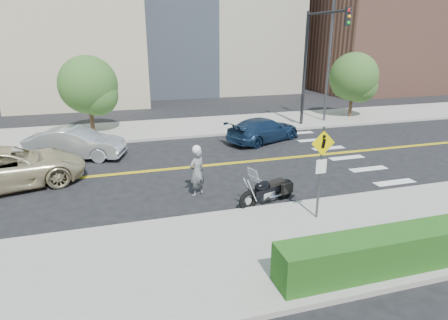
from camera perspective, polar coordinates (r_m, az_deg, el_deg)
name	(u,v)px	position (r m, az deg, el deg)	size (l,w,h in m)	color
ground_plane	(162,170)	(17.06, -9.42, -1.49)	(120.00, 120.00, 0.00)	black
sidewalk_near	(198,260)	(10.34, -3.99, -14.91)	(60.00, 5.00, 0.15)	#9E9B91
sidewalk_far	(147,130)	(24.20, -11.68, 4.54)	(60.00, 5.00, 0.15)	#9E9B91
building_right	(379,33)	(45.41, 22.52, 17.50)	(14.00, 12.00, 12.00)	#8C5947
hedge	(437,242)	(11.42, 29.76, -10.76)	(9.00, 0.90, 1.00)	#235619
lamp_post	(329,61)	(26.38, 15.70, 14.36)	(0.16, 0.16, 8.00)	#4C4C51
traffic_light	(313,54)	(24.11, 13.42, 15.45)	(0.28, 4.50, 7.00)	black
pedestrian_sign	(321,164)	(11.95, 14.57, -0.66)	(0.78, 0.08, 3.00)	#4C4C51
motorcyclist	(197,171)	(13.93, -4.13, -1.63)	(0.80, 0.71, 1.96)	silver
motorcycle	(268,184)	(13.37, 6.72, -3.70)	(2.43, 0.74, 1.48)	black
suv	(7,168)	(17.01, -30.14, -1.02)	(2.67, 5.80, 1.61)	beige
parked_car_silver	(76,143)	(19.58, -21.66, 2.38)	(1.61, 4.61, 1.52)	#B5B9BE
parked_car_blue	(264,130)	(21.33, 6.06, 4.61)	(1.89, 4.64, 1.35)	navy
tree_far_a	(88,85)	(23.89, -20.01, 10.70)	(3.42, 3.42, 4.68)	#382619
tree_far_b	(354,77)	(28.46, 19.15, 11.89)	(3.37, 3.37, 4.66)	#382619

